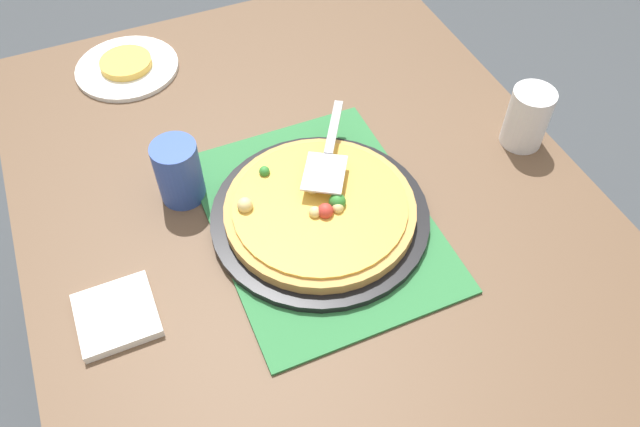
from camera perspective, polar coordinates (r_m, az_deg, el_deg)
The scene contains 11 objects.
ground_plane at distance 1.76m, azimuth 0.00°, elevation -16.08°, with size 8.00×8.00×0.00m, color #3D4247.
dining_table at distance 1.19m, azimuth 0.00°, elevation -3.92°, with size 1.40×1.00×0.75m.
placemat at distance 1.10m, azimuth 0.00°, elevation -0.56°, with size 0.48×0.36×0.01m, color #2D753D.
pizza_pan at distance 1.10m, azimuth 0.00°, elevation -0.23°, with size 0.38×0.38×0.01m, color black.
pizza at distance 1.08m, azimuth -0.04°, elevation 0.44°, with size 0.33×0.33×0.05m.
plate_near_left at distance 1.46m, azimuth -17.00°, elevation 12.46°, with size 0.22×0.22×0.01m, color white.
served_slice_left at distance 1.46m, azimuth -17.12°, elevation 12.86°, with size 0.11×0.11×0.02m, color #EAB747.
cup_near at distance 1.13m, azimuth -12.65°, elevation 3.70°, with size 0.08×0.08×0.12m, color #3351AD.
cup_far at distance 1.26m, azimuth 18.22°, elevation 8.22°, with size 0.08×0.08×0.12m, color white.
pizza_server at distance 1.12m, azimuth 0.77°, elevation 5.46°, with size 0.22×0.16×0.01m.
napkin_stack at distance 1.04m, azimuth -17.89°, elevation -8.73°, with size 0.12×0.12×0.02m, color white.
Camera 1 is at (0.63, -0.27, 1.62)m, focal length 35.45 mm.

